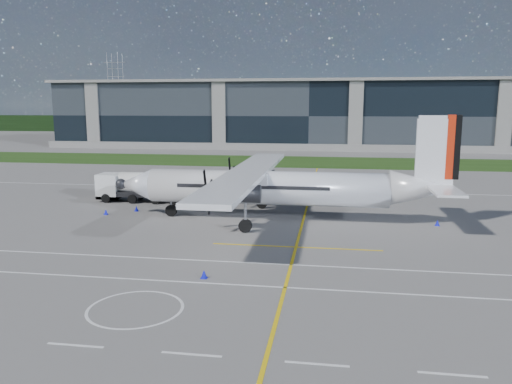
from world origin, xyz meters
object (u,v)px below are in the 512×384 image
object	(u,v)px
safety_cone_fwd	(106,212)
safety_cone_tail	(437,223)
pylon_west	(116,92)
ground_crew_person	(205,200)
fuel_tanker_truck	(130,187)
safety_cone_portwing	(204,274)
safety_cone_nose_stbd	(136,209)
turboprop_aircraft	(280,168)
baggage_tug	(185,194)

from	to	relation	value
safety_cone_fwd	safety_cone_tail	xyz separation A→B (m)	(29.13, 0.15, 0.00)
pylon_west	ground_crew_person	distance (m)	162.55
fuel_tanker_truck	safety_cone_portwing	distance (m)	25.62
safety_cone_nose_stbd	safety_cone_tail	distance (m)	26.98
safety_cone_fwd	safety_cone_portwing	distance (m)	20.15
fuel_tanker_truck	safety_cone_portwing	world-z (taller)	fuel_tanker_truck
safety_cone_fwd	safety_cone_portwing	size ratio (longest dim) A/B	1.00
turboprop_aircraft	safety_cone_tail	bearing A→B (deg)	-0.42
safety_cone_portwing	safety_cone_tail	xyz separation A→B (m)	(15.91, 15.35, 0.00)
turboprop_aircraft	safety_cone_fwd	xyz separation A→B (m)	(-15.92, -0.24, -4.31)
ground_crew_person	safety_cone_nose_stbd	world-z (taller)	ground_crew_person
pylon_west	safety_cone_nose_stbd	distance (m)	161.56
fuel_tanker_truck	safety_cone_tail	distance (m)	30.20
turboprop_aircraft	safety_cone_portwing	bearing A→B (deg)	-99.90
ground_crew_person	safety_cone_fwd	xyz separation A→B (m)	(-8.44, -3.66, -0.70)
baggage_tug	safety_cone_portwing	size ratio (longest dim) A/B	6.62
pylon_west	safety_cone_fwd	bearing A→B (deg)	-66.29
pylon_west	fuel_tanker_truck	size ratio (longest dim) A/B	3.70
baggage_tug	safety_cone_fwd	distance (m)	8.27
turboprop_aircraft	ground_crew_person	world-z (taller)	turboprop_aircraft
safety_cone_nose_stbd	ground_crew_person	bearing A→B (deg)	16.47
baggage_tug	ground_crew_person	bearing A→B (deg)	-39.81
baggage_tug	safety_cone_tail	world-z (taller)	baggage_tug
ground_crew_person	safety_cone_tail	xyz separation A→B (m)	(20.69, -3.52, -0.70)
pylon_west	safety_cone_portwing	size ratio (longest dim) A/B	60.00
pylon_west	safety_cone_nose_stbd	bearing A→B (deg)	-65.31
safety_cone_fwd	safety_cone_portwing	xyz separation A→B (m)	(13.22, -15.20, 0.00)
ground_crew_person	safety_cone_nose_stbd	size ratio (longest dim) A/B	3.79
safety_cone_portwing	safety_cone_tail	size ratio (longest dim) A/B	1.00
ground_crew_person	safety_cone_portwing	bearing A→B (deg)	-134.77
baggage_tug	safety_cone_fwd	bearing A→B (deg)	-134.18
fuel_tanker_truck	safety_cone_tail	xyz separation A→B (m)	(29.50, -6.33, -1.27)
pylon_west	baggage_tug	world-z (taller)	pylon_west
turboprop_aircraft	ground_crew_person	size ratio (longest dim) A/B	16.06
baggage_tug	safety_cone_portwing	distance (m)	22.41
fuel_tanker_truck	turboprop_aircraft	bearing A→B (deg)	-20.95
fuel_tanker_truck	baggage_tug	world-z (taller)	fuel_tanker_truck
ground_crew_person	safety_cone_tail	world-z (taller)	ground_crew_person
ground_crew_person	safety_cone_portwing	distance (m)	19.47
safety_cone_nose_stbd	safety_cone_portwing	xyz separation A→B (m)	(11.02, -17.02, 0.00)
safety_cone_fwd	safety_cone_portwing	bearing A→B (deg)	-48.99
safety_cone_fwd	ground_crew_person	bearing A→B (deg)	23.45
fuel_tanker_truck	safety_cone_nose_stbd	xyz separation A→B (m)	(2.57, -4.66, -1.27)
turboprop_aircraft	fuel_tanker_truck	world-z (taller)	turboprop_aircraft
pylon_west	safety_cone_fwd	xyz separation A→B (m)	(64.99, -147.99, -14.75)
pylon_west	fuel_tanker_truck	world-z (taller)	pylon_west
baggage_tug	safety_cone_nose_stbd	xyz separation A→B (m)	(-3.54, -4.09, -0.74)
pylon_west	turboprop_aircraft	bearing A→B (deg)	-61.30
safety_cone_portwing	fuel_tanker_truck	bearing A→B (deg)	122.08
safety_cone_nose_stbd	safety_cone_tail	world-z (taller)	same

